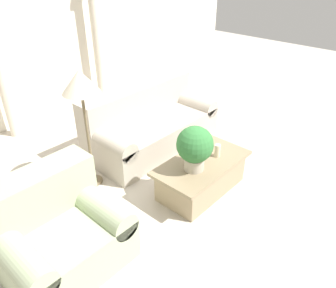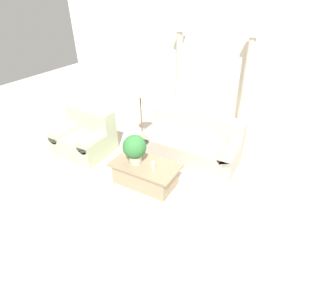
% 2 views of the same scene
% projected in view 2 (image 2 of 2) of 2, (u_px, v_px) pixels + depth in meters
% --- Properties ---
extents(ground_plane, '(16.00, 16.00, 0.00)m').
position_uv_depth(ground_plane, '(158.00, 175.00, 5.19)').
color(ground_plane, '#BCB2A3').
extents(wall_back, '(10.00, 0.06, 3.20)m').
position_uv_depth(wall_back, '(218.00, 59.00, 6.72)').
color(wall_back, silver).
rests_on(wall_back, ground_plane).
extents(sofa_long, '(2.04, 0.96, 0.92)m').
position_uv_depth(sofa_long, '(192.00, 141.00, 5.60)').
color(sofa_long, '#ADA393').
rests_on(sofa_long, ground_plane).
extents(loveseat, '(1.11, 0.96, 0.92)m').
position_uv_depth(loveseat, '(86.00, 136.00, 5.79)').
color(loveseat, '#A5B28B').
rests_on(loveseat, ground_plane).
extents(coffee_table, '(1.25, 0.66, 0.43)m').
position_uv_depth(coffee_table, '(145.00, 174.00, 4.86)').
color(coffee_table, '#998466').
rests_on(coffee_table, ground_plane).
extents(potted_plant, '(0.43, 0.43, 0.55)m').
position_uv_depth(potted_plant, '(135.00, 148.00, 4.66)').
color(potted_plant, '#B2A893').
rests_on(potted_plant, coffee_table).
extents(pillar_candle, '(0.08, 0.08, 0.17)m').
position_uv_depth(pillar_candle, '(153.00, 166.00, 4.57)').
color(pillar_candle, beige).
rests_on(pillar_candle, coffee_table).
extents(floor_lamp, '(0.44, 0.44, 1.53)m').
position_uv_depth(floor_lamp, '(140.00, 90.00, 5.49)').
color(floor_lamp, brown).
rests_on(floor_lamp, ground_plane).
extents(column_left, '(0.23, 0.23, 2.30)m').
position_uv_depth(column_left, '(179.00, 73.00, 7.12)').
color(column_left, beige).
rests_on(column_left, ground_plane).
extents(column_right, '(0.23, 0.23, 2.30)m').
position_uv_depth(column_right, '(246.00, 84.00, 6.37)').
color(column_right, beige).
rests_on(column_right, ground_plane).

